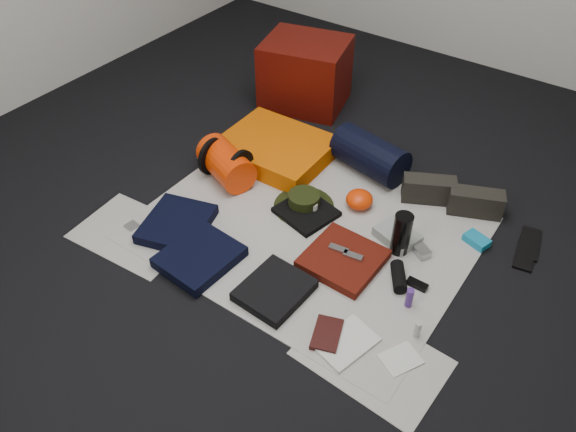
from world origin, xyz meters
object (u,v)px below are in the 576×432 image
Objects in this scene: navy_duffel at (370,155)px; sleeping_pad at (276,149)px; red_cabinet at (305,73)px; compact_camera at (421,250)px; water_bottle at (402,234)px; stuff_sack at (226,163)px; paperback_book at (327,334)px.

sleeping_pad is at bearing -148.21° from navy_duffel.
red_cabinet reaches higher than compact_camera.
compact_camera is at bearing 24.05° from water_bottle.
stuff_sack reaches higher than sleeping_pad.
stuff_sack reaches higher than compact_camera.
navy_duffel is (0.62, 0.52, 0.01)m from stuff_sack.
compact_camera is 0.69m from paperback_book.
sleeping_pad is 1.00m from water_bottle.
stuff_sack is at bearing -98.06° from red_cabinet.
water_bottle is at bearing 69.03° from paperback_book.
water_bottle is 2.30× the size of compact_camera.
compact_camera reaches higher than paperback_book.
navy_duffel is 4.31× the size of compact_camera.
sleeping_pad reaches higher than compact_camera.
water_bottle is (0.96, -0.29, 0.06)m from sleeping_pad.
water_bottle reaches higher than navy_duffel.
red_cabinet is 0.85m from navy_duffel.
sleeping_pad is 3.50× the size of paperback_book.
sleeping_pad reaches higher than paperback_book.
water_bottle reaches higher than paperback_book.
water_bottle is 0.64m from paperback_book.
compact_camera is at bearing 4.13° from stuff_sack.
red_cabinet reaches higher than paperback_book.
paperback_book is (-0.11, -0.68, -0.01)m from compact_camera.
navy_duffel is at bearing 132.34° from water_bottle.
sleeping_pad is at bearing 163.34° from water_bottle.
compact_camera is (1.16, 0.08, -0.08)m from stuff_sack.
red_cabinet is at bearing 142.19° from water_bottle.
red_cabinet is 0.67m from sleeping_pad.
paperback_book is (-0.02, -0.64, -0.10)m from water_bottle.
sleeping_pad is 2.70× the size of water_bottle.
navy_duffel is 1.20m from paperback_book.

